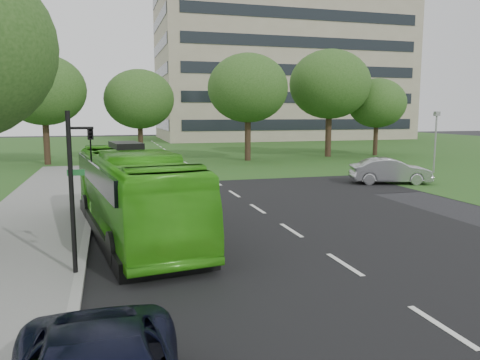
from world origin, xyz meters
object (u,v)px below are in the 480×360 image
(office_building, at_px, (281,63))
(camera_pole, at_px, (436,133))
(tree_park_d, at_px, (330,84))
(sedan, at_px, (390,171))
(tree_park_e, at_px, (377,103))
(tree_park_a, at_px, (44,90))
(tree_park_b, at_px, (139,99))
(bus, at_px, (133,193))
(traffic_light, at_px, (77,181))
(tree_park_c, at_px, (248,88))

(office_building, height_order, camera_pole, office_building)
(tree_park_d, xyz_separation_m, sedan, (-4.31, -17.11, -6.16))
(tree_park_d, bearing_deg, tree_park_e, 0.76)
(tree_park_a, distance_m, tree_park_b, 7.82)
(office_building, bearing_deg, tree_park_a, -134.22)
(tree_park_b, bearing_deg, tree_park_d, -3.60)
(tree_park_d, relative_size, sedan, 2.19)
(tree_park_b, bearing_deg, bus, -94.32)
(office_building, bearing_deg, bus, -114.97)
(tree_park_b, distance_m, traffic_light, 30.69)
(bus, bearing_deg, tree_park_c, 56.11)
(office_building, bearing_deg, traffic_light, -114.73)
(tree_park_d, distance_m, tree_park_e, 5.53)
(bus, bearing_deg, tree_park_e, 36.64)
(tree_park_c, height_order, tree_park_d, tree_park_d)
(bus, xyz_separation_m, traffic_light, (-1.57, -4.06, 1.03))
(tree_park_a, xyz_separation_m, camera_pole, (27.18, -13.16, -3.26))
(office_building, relative_size, camera_pole, 9.26)
(traffic_light, bearing_deg, tree_park_d, 43.88)
(sedan, relative_size, camera_pole, 1.08)
(tree_park_c, xyz_separation_m, traffic_light, (-12.76, -27.68, -3.87))
(tree_park_a, distance_m, bus, 25.94)
(tree_park_d, distance_m, bus, 32.49)
(tree_park_b, height_order, tree_park_d, tree_park_d)
(tree_park_b, height_order, bus, tree_park_b)
(tree_park_a, relative_size, camera_pole, 2.06)
(bus, bearing_deg, sedan, 18.89)
(tree_park_b, bearing_deg, sedan, -53.42)
(tree_park_e, bearing_deg, sedan, -119.10)
(bus, bearing_deg, tree_park_d, 43.23)
(tree_park_c, relative_size, bus, 0.88)
(tree_park_d, bearing_deg, tree_park_a, -179.40)
(sedan, bearing_deg, tree_park_b, 54.06)
(tree_park_d, distance_m, camera_pole, 14.15)
(office_building, height_order, tree_park_a, office_building)
(tree_park_a, bearing_deg, tree_park_b, 10.26)
(tree_park_b, distance_m, sedan, 23.17)
(bus, bearing_deg, office_building, 56.49)
(camera_pole, bearing_deg, tree_park_e, 52.23)
(tree_park_b, relative_size, sedan, 1.72)
(office_building, distance_m, bus, 65.96)
(office_building, xyz_separation_m, tree_park_e, (-2.38, -33.72, -7.31))
(office_building, xyz_separation_m, tree_park_d, (-7.63, -33.79, -5.57))
(camera_pole, bearing_deg, tree_park_c, 108.02)
(traffic_light, bearing_deg, office_building, 55.35)
(tree_park_c, xyz_separation_m, camera_pole, (10.31, -11.88, -3.59))
(tree_park_c, bearing_deg, tree_park_a, 175.68)
(tree_park_e, relative_size, sedan, 1.63)
(tree_park_c, xyz_separation_m, bus, (-11.19, -23.62, -4.90))
(office_building, xyz_separation_m, traffic_light, (-29.02, -63.01, -9.98))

